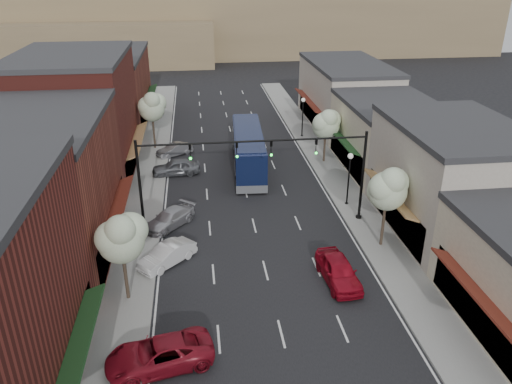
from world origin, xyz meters
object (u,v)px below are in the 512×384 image
object	(u,v)px
red_hatchback	(338,270)
signal_mast_left	(174,172)
parked_car_e	(175,150)
tree_right_far	(327,123)
parked_car_d	(176,167)
parked_car_c	(170,219)
tree_left_far	(152,106)
lamp_post_near	(349,171)
parked_car_a	(159,354)
parked_car_b	(167,255)
tree_left_near	(121,237)
coach_bus	(248,150)
lamp_post_far	(303,111)
signal_mast_right	(332,164)
tree_right_near	(389,188)

from	to	relation	value
red_hatchback	signal_mast_left	bearing A→B (deg)	137.35
red_hatchback	parked_car_e	world-z (taller)	red_hatchback
tree_right_far	parked_car_e	world-z (taller)	tree_right_far
parked_car_d	red_hatchback	bearing A→B (deg)	23.23
parked_car_c	parked_car_d	world-z (taller)	parked_car_d
tree_left_far	red_hatchback	distance (m)	28.79
red_hatchback	parked_car_c	bearing A→B (deg)	136.61
lamp_post_near	parked_car_d	distance (m)	16.14
tree_right_far	parked_car_a	xyz separation A→B (m)	(-14.55, -25.48, -3.28)
lamp_post_near	parked_car_b	size ratio (longest dim) A/B	1.09
tree_left_far	parked_car_c	distance (m)	17.84
parked_car_b	tree_left_far	bearing A→B (deg)	141.51
tree_left_far	tree_left_near	bearing A→B (deg)	-90.00
coach_bus	red_hatchback	size ratio (longest dim) A/B	2.65
tree_left_near	lamp_post_far	distance (m)	32.35
parked_car_b	lamp_post_far	bearing A→B (deg)	106.46
parked_car_c	tree_left_far	bearing A→B (deg)	137.96
parked_car_b	parked_car_e	bearing A→B (deg)	136.28
lamp_post_far	coach_bus	world-z (taller)	lamp_post_far
signal_mast_left	parked_car_a	bearing A→B (deg)	-92.45
signal_mast_right	signal_mast_left	bearing A→B (deg)	180.00
signal_mast_left	parked_car_a	world-z (taller)	signal_mast_left
tree_right_far	parked_car_e	xyz separation A→B (m)	(-14.55, 3.84, -3.38)
signal_mast_right	tree_left_near	distance (m)	16.05
parked_car_b	parked_car_d	world-z (taller)	parked_car_d
signal_mast_left	coach_bus	xyz separation A→B (m)	(6.42, 11.27, -2.69)
red_hatchback	tree_left_near	bearing A→B (deg)	176.99
coach_bus	parked_car_b	size ratio (longest dim) A/B	3.02
lamp_post_far	parked_car_e	distance (m)	14.82
lamp_post_near	tree_right_far	bearing A→B (deg)	86.69
lamp_post_near	lamp_post_far	bearing A→B (deg)	90.00
signal_mast_left	red_hatchback	world-z (taller)	signal_mast_left
tree_left_far	red_hatchback	world-z (taller)	tree_left_far
red_hatchback	parked_car_e	distance (m)	25.71
parked_car_a	parked_car_c	bearing A→B (deg)	167.93
lamp_post_far	red_hatchback	xyz separation A→B (m)	(-3.57, -27.72, -2.22)
tree_left_far	parked_car_e	world-z (taller)	tree_left_far
signal_mast_left	tree_left_far	distance (m)	18.14
tree_right_far	parked_car_e	size ratio (longest dim) A/B	1.47
lamp_post_near	parked_car_d	size ratio (longest dim) A/B	1.02
lamp_post_far	tree_right_near	bearing A→B (deg)	-88.70
tree_left_far	parked_car_c	world-z (taller)	tree_left_far
signal_mast_right	lamp_post_far	size ratio (longest dim) A/B	1.85
parked_car_d	coach_bus	bearing A→B (deg)	89.50
tree_right_far	lamp_post_near	xyz separation A→B (m)	(-0.55, -9.44, -0.99)
tree_right_near	tree_right_far	distance (m)	16.01
lamp_post_far	parked_car_d	size ratio (longest dim) A/B	1.02
lamp_post_near	coach_bus	bearing A→B (deg)	128.60
parked_car_a	parked_car_d	bearing A→B (deg)	167.32
signal_mast_right	tree_right_far	world-z (taller)	signal_mast_right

